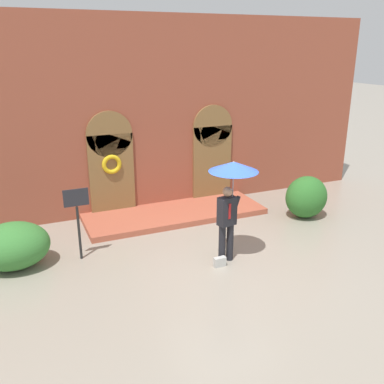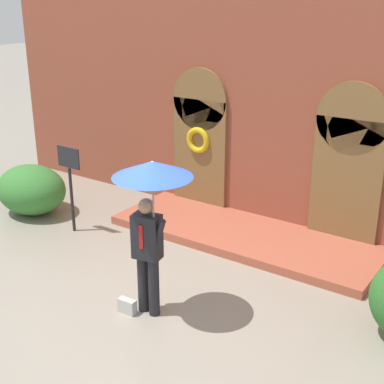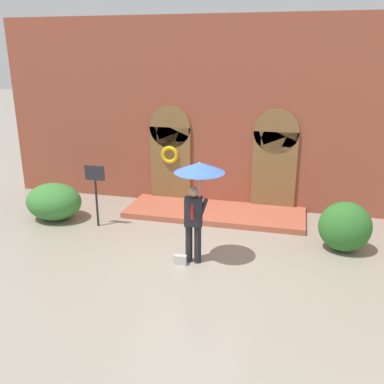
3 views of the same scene
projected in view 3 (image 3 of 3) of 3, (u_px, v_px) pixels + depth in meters
name	position (u px, v px, depth m)	size (l,w,h in m)	color
ground_plane	(188.00, 262.00, 9.80)	(80.00, 80.00, 0.00)	gray
building_facade	(223.00, 119.00, 12.79)	(14.00, 2.30, 5.60)	brown
person_with_umbrella	(198.00, 182.00, 9.21)	(1.10, 1.10, 2.36)	black
handbag	(180.00, 260.00, 9.67)	(0.28, 0.12, 0.22)	#B7B7B2
sign_post	(96.00, 186.00, 11.49)	(0.56, 0.06, 1.72)	black
shrub_left	(54.00, 202.00, 12.17)	(1.59, 1.30, 1.05)	#387A33
shrub_right	(345.00, 227.00, 10.21)	(1.24, 1.05, 1.22)	#2D6B28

